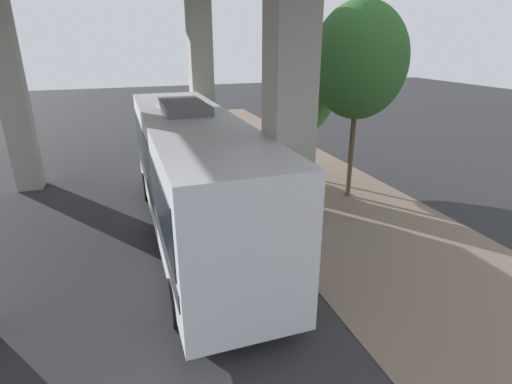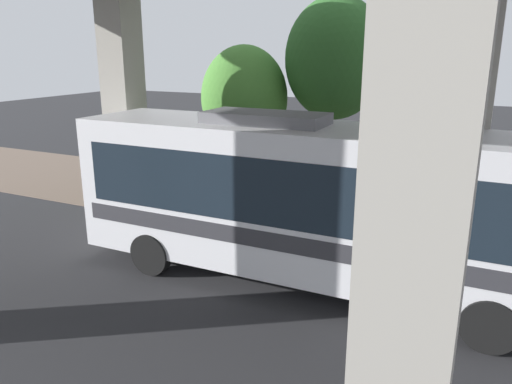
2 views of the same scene
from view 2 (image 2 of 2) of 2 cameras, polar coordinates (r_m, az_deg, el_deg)
ground_plane at (r=13.93m, az=2.29°, el=-5.50°), size 80.00×80.00×0.00m
sidewalk_strip at (r=16.57m, az=6.44°, el=-2.00°), size 6.00×40.00×0.02m
bus at (r=10.82m, az=6.16°, el=-0.47°), size 2.54×10.70×3.80m
fire_hydrant at (r=14.75m, az=2.33°, el=-2.01°), size 0.52×0.25×1.08m
planter_front at (r=16.22m, az=-10.20°, el=1.09°), size 1.53×1.53×1.98m
planter_middle at (r=14.70m, az=8.43°, el=-1.06°), size 1.28×1.28×1.66m
planter_back at (r=15.57m, az=-3.62°, el=0.29°), size 1.53×1.53×1.83m
street_tree_near at (r=16.86m, az=-1.34°, el=10.67°), size 2.87×2.87×5.26m
street_tree_far at (r=16.48m, az=9.08°, el=14.80°), size 3.19×3.19×6.74m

